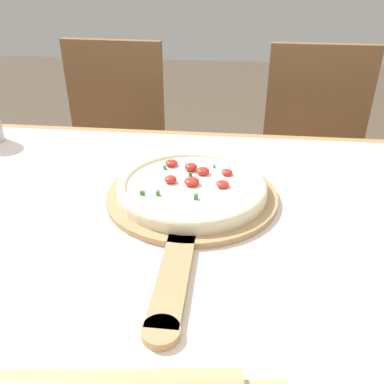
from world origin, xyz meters
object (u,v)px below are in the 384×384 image
(pizza, at_px, (194,187))
(chair_right, at_px, (314,153))
(pizza_peel, at_px, (192,202))
(chair_left, at_px, (112,144))

(pizza, xyz_separation_m, chair_right, (0.37, 0.75, -0.24))
(pizza_peel, bearing_deg, chair_left, 117.61)
(chair_left, height_order, chair_right, same)
(chair_right, bearing_deg, pizza_peel, -114.32)
(pizza, distance_m, chair_right, 0.87)
(pizza, bearing_deg, chair_right, 63.65)
(pizza_peel, xyz_separation_m, chair_right, (0.37, 0.77, -0.22))
(pizza, height_order, chair_left, chair_left)
(pizza_peel, height_order, chair_right, chair_right)
(pizza_peel, relative_size, chair_left, 0.60)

